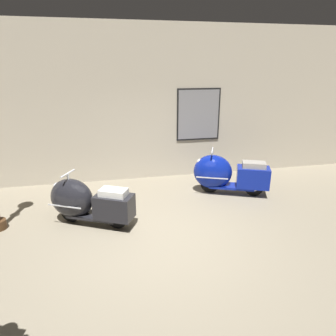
# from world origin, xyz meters

# --- Properties ---
(ground_plane) EXTENTS (60.00, 60.00, 0.00)m
(ground_plane) POSITION_xyz_m (0.00, 0.00, 0.00)
(ground_plane) COLOR gray
(showroom_back_wall) EXTENTS (18.00, 0.24, 3.93)m
(showroom_back_wall) POSITION_xyz_m (0.01, 3.39, 1.96)
(showroom_back_wall) COLOR #BCB29E
(showroom_back_wall) RESTS_ON ground
(scooter_0) EXTENTS (1.70, 1.17, 1.02)m
(scooter_0) POSITION_xyz_m (-1.24, 1.01, 0.46)
(scooter_0) COLOR black
(scooter_0) RESTS_ON ground
(scooter_1) EXTENTS (1.81, 1.13, 1.07)m
(scooter_1) POSITION_xyz_m (1.93, 1.84, 0.49)
(scooter_1) COLOR black
(scooter_1) RESTS_ON ground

